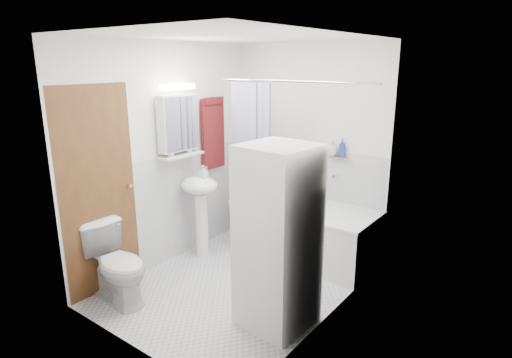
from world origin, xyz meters
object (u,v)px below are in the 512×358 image
Objects in this scene: bathtub at (304,229)px; toilet at (117,264)px; sink at (200,198)px; washer_dryer at (277,238)px.

bathtub is 2.07m from toilet.
toilet is (0.04, -1.16, -0.34)m from sink.
washer_dryer reaches higher than bathtub.
sink is at bearing -144.27° from bathtub.
sink is at bearing 162.95° from washer_dryer.
sink is 0.67× the size of washer_dryer.
toilet reaches higher than bathtub.
bathtub is 2.17× the size of toilet.
washer_dryer is (1.43, -0.57, 0.08)m from sink.
sink is 1.21m from toilet.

